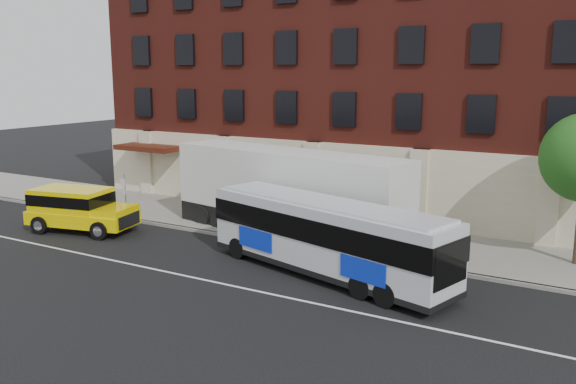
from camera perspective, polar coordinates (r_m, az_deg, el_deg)
The scene contains 9 objects.
ground at distance 24.47m, azimuth -10.84°, elevation -7.91°, with size 120.00×120.00×0.00m, color black.
sidewalk at distance 31.46m, azimuth -0.06°, elevation -3.22°, with size 60.00×6.00×0.15m, color gray.
kerb at distance 29.00m, azimuth -3.06°, elevation -4.50°, with size 60.00×0.25×0.15m, color gray.
lane_line at distance 24.82m, azimuth -10.08°, elevation -7.59°, with size 60.00×0.12×0.01m, color white.
building at distance 37.51m, azimuth 6.14°, elevation 10.66°, with size 30.00×12.10×15.00m.
sign_pole at distance 34.07m, azimuth -14.99°, elevation -0.10°, with size 0.30×0.20×2.50m.
city_bus at distance 23.90m, azimuth 3.64°, elevation -4.03°, with size 11.18×5.14×3.00m.
yellow_suv at distance 32.35m, azimuth -19.04°, elevation -1.32°, with size 5.82×3.33×2.16m.
shipping_container at distance 29.29m, azimuth -0.05°, elevation -0.27°, with size 12.92×4.74×4.22m.
Camera 1 is at (15.34, -17.31, 7.98)m, focal length 38.12 mm.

